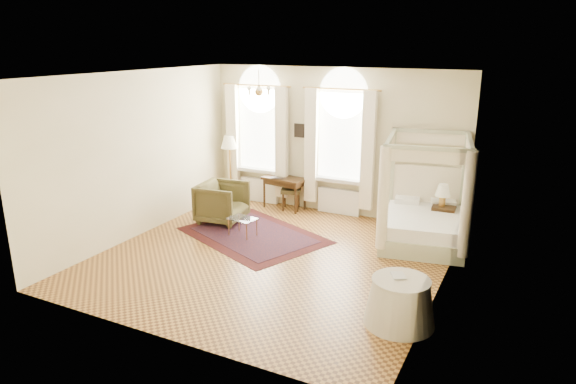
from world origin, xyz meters
name	(u,v)px	position (x,y,z in m)	size (l,w,h in m)	color
ground	(272,257)	(0.00, 0.00, 0.00)	(6.00, 6.00, 0.00)	#AB7631
room_walls	(271,152)	(0.00, 0.00, 1.98)	(6.00, 6.00, 6.00)	beige
window_left	(258,143)	(-1.90, 2.87, 1.49)	(1.62, 0.27, 3.29)	white
window_right	(340,151)	(0.20, 2.87, 1.49)	(1.62, 0.27, 3.29)	white
chandelier	(259,90)	(-0.90, 1.20, 2.91)	(0.51, 0.45, 0.50)	#B3833B
wall_pictures	(337,132)	(0.09, 2.97, 1.89)	(2.54, 0.03, 0.39)	black
canopy_bed	(423,220)	(2.32, 1.94, 0.48)	(1.91, 2.20, 2.12)	#B4BA97
nightstand	(443,221)	(2.60, 2.52, 0.32)	(0.45, 0.41, 0.65)	#38210F
nightstand_lamp	(443,192)	(2.55, 2.52, 0.94)	(0.31, 0.31, 0.45)	#B3833B
writing_desk	(284,182)	(-1.11, 2.70, 0.65)	(1.07, 0.65, 0.76)	#38210F
laptop	(278,178)	(-1.20, 2.58, 0.77)	(0.33, 0.21, 0.03)	black
stool	(291,192)	(-0.93, 2.70, 0.43)	(0.57, 0.57, 0.51)	#3F391B
armchair	(222,202)	(-1.90, 1.26, 0.44)	(0.94, 0.97, 0.88)	#443C1D
coffee_table	(243,220)	(-1.05, 0.71, 0.34)	(0.61, 0.48, 0.38)	silver
floor_lamp	(229,145)	(-2.61, 2.70, 1.40)	(0.42, 0.42, 1.64)	#B3833B
oriental_rug	(254,235)	(-0.86, 0.82, 0.01)	(3.38, 2.96, 0.01)	#421110
side_table	(400,302)	(2.70, -1.21, 0.33)	(1.00, 1.00, 0.68)	beige
book	(392,276)	(2.55, -1.18, 0.69)	(0.18, 0.24, 0.02)	black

